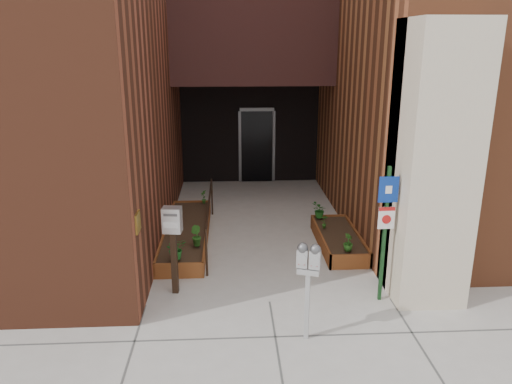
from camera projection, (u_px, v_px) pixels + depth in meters
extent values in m
plane|color=#9E9991|center=(270.00, 302.00, 8.11)|extent=(80.00, 80.00, 0.00)
cube|color=brown|center=(16.00, 2.00, 12.72)|extent=(8.00, 14.60, 10.00)
cube|color=brown|center=(466.00, 5.00, 13.78)|extent=(8.00, 13.70, 10.00)
cube|color=beige|center=(432.00, 166.00, 7.79)|extent=(1.10, 1.20, 4.40)
cube|color=black|center=(252.00, 43.00, 12.66)|extent=(4.20, 2.00, 2.00)
cube|color=black|center=(250.00, 131.00, 14.73)|extent=(4.00, 0.30, 3.00)
cube|color=black|center=(257.00, 147.00, 14.70)|extent=(0.90, 0.06, 2.10)
cube|color=#B79338|center=(138.00, 222.00, 7.37)|extent=(0.04, 0.30, 0.30)
cube|color=brown|center=(179.00, 271.00, 8.86)|extent=(0.90, 0.04, 0.30)
cube|color=brown|center=(192.00, 207.00, 12.26)|extent=(0.90, 0.04, 0.30)
cube|color=brown|center=(166.00, 234.00, 10.54)|extent=(0.04, 3.60, 0.30)
cube|color=brown|center=(207.00, 233.00, 10.58)|extent=(0.04, 3.60, 0.30)
cube|color=black|center=(187.00, 234.00, 10.57)|extent=(0.82, 3.52, 0.26)
cube|color=brown|center=(351.00, 262.00, 9.22)|extent=(0.80, 0.04, 0.30)
cube|color=brown|center=(328.00, 221.00, 11.28)|extent=(0.80, 0.04, 0.30)
cube|color=brown|center=(320.00, 240.00, 10.23)|extent=(0.04, 2.20, 0.30)
cube|color=brown|center=(357.00, 239.00, 10.27)|extent=(0.04, 2.20, 0.30)
cube|color=black|center=(338.00, 240.00, 10.25)|extent=(0.72, 2.12, 0.26)
cylinder|color=black|center=(207.00, 253.00, 8.88)|extent=(0.04, 0.04, 0.90)
cylinder|color=black|center=(212.00, 197.00, 12.03)|extent=(0.04, 0.04, 0.90)
cylinder|color=black|center=(209.00, 201.00, 10.32)|extent=(0.04, 3.30, 0.04)
cube|color=#B4B5B7|center=(307.00, 306.00, 6.99)|extent=(0.08, 0.08, 1.01)
cube|color=#B4B5B7|center=(308.00, 271.00, 6.83)|extent=(0.33, 0.21, 0.08)
cube|color=#B4B5B7|center=(302.00, 258.00, 6.80)|extent=(0.18, 0.14, 0.26)
sphere|color=#59595B|center=(303.00, 248.00, 6.75)|extent=(0.15, 0.15, 0.15)
cube|color=white|center=(302.00, 258.00, 6.74)|extent=(0.09, 0.03, 0.05)
cube|color=#B21414|center=(302.00, 264.00, 6.76)|extent=(0.09, 0.03, 0.03)
cube|color=#B4B5B7|center=(315.00, 260.00, 6.75)|extent=(0.18, 0.14, 0.26)
sphere|color=#59595B|center=(315.00, 249.00, 6.71)|extent=(0.15, 0.15, 0.15)
cube|color=white|center=(314.00, 260.00, 6.70)|extent=(0.09, 0.03, 0.05)
cube|color=#B21414|center=(314.00, 265.00, 6.72)|extent=(0.09, 0.03, 0.03)
cube|color=#153A1A|center=(384.00, 236.00, 7.86)|extent=(0.05, 0.05, 2.25)
cube|color=navy|center=(389.00, 190.00, 7.61)|extent=(0.31, 0.03, 0.41)
cube|color=white|center=(389.00, 190.00, 7.60)|extent=(0.10, 0.02, 0.12)
cube|color=white|center=(386.00, 218.00, 7.74)|extent=(0.26, 0.03, 0.36)
cube|color=#B21414|center=(387.00, 209.00, 7.69)|extent=(0.26, 0.02, 0.06)
cylinder|color=#B21414|center=(386.00, 219.00, 7.74)|extent=(0.14, 0.02, 0.14)
cube|color=black|center=(174.00, 262.00, 8.26)|extent=(0.11, 0.11, 1.10)
cube|color=silver|center=(172.00, 220.00, 8.04)|extent=(0.32, 0.25, 0.42)
cube|color=#59595B|center=(170.00, 215.00, 7.90)|extent=(0.22, 0.03, 0.04)
cube|color=white|center=(171.00, 225.00, 7.95)|extent=(0.24, 0.04, 0.10)
imported|color=#1A5E1D|center=(176.00, 249.00, 8.93)|extent=(0.46, 0.46, 0.40)
imported|color=#245518|center=(196.00, 236.00, 9.52)|extent=(0.30, 0.30, 0.39)
imported|color=#1B5719|center=(173.00, 216.00, 10.69)|extent=(0.23, 0.23, 0.33)
imported|color=#28601B|center=(204.00, 197.00, 11.99)|extent=(0.22, 0.22, 0.33)
imported|color=#245518|center=(348.00, 242.00, 9.30)|extent=(0.26, 0.26, 0.33)
imported|color=#275B1A|center=(325.00, 221.00, 10.41)|extent=(0.17, 0.17, 0.29)
imported|color=#1B5A19|center=(319.00, 210.00, 11.00)|extent=(0.44, 0.44, 0.35)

